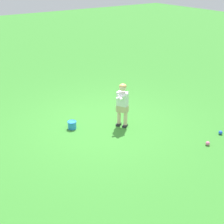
% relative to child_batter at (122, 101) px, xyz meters
% --- Properties ---
extents(ground_plane, '(40.00, 40.00, 0.00)m').
position_rel_child_batter_xyz_m(ground_plane, '(0.35, 0.36, -0.65)').
color(ground_plane, '#38842D').
extents(child_batter, '(0.51, 0.48, 1.08)m').
position_rel_child_batter_xyz_m(child_batter, '(0.00, 0.00, 0.00)').
color(child_batter, '#232328').
rests_on(child_batter, ground).
extents(play_ball_near_batter, '(0.09, 0.09, 0.09)m').
position_rel_child_batter_xyz_m(play_ball_near_batter, '(-1.80, -0.98, -0.60)').
color(play_ball_near_batter, pink).
rests_on(play_ball_near_batter, ground).
extents(play_ball_midfield, '(0.09, 0.09, 0.09)m').
position_rel_child_batter_xyz_m(play_ball_midfield, '(-1.65, -1.61, -0.60)').
color(play_ball_midfield, blue).
rests_on(play_ball_midfield, ground).
extents(toy_bucket, '(0.22, 0.22, 0.19)m').
position_rel_child_batter_xyz_m(toy_bucket, '(0.56, 1.07, -0.55)').
color(toy_bucket, '#2884DB').
rests_on(toy_bucket, ground).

